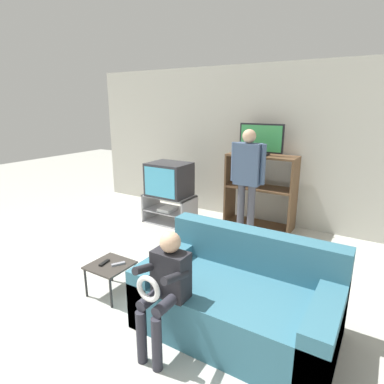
# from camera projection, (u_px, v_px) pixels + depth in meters

# --- Properties ---
(ground_plane) EXTENTS (18.00, 18.00, 0.00)m
(ground_plane) POSITION_uv_depth(u_px,v_px,m) (35.00, 367.00, 2.49)
(ground_plane) COLOR beige
(wall_back) EXTENTS (6.40, 0.06, 2.60)m
(wall_back) POSITION_uv_depth(u_px,v_px,m) (246.00, 145.00, 5.48)
(wall_back) COLOR beige
(wall_back) RESTS_ON ground_plane
(tv_stand) EXTENTS (0.84, 0.49, 0.48)m
(tv_stand) POSITION_uv_depth(u_px,v_px,m) (169.00, 209.00, 5.48)
(tv_stand) COLOR #A8A8AD
(tv_stand) RESTS_ON ground_plane
(television_main) EXTENTS (0.67, 0.54, 0.56)m
(television_main) POSITION_uv_depth(u_px,v_px,m) (169.00, 179.00, 5.34)
(television_main) COLOR #2D2D33
(television_main) RESTS_ON tv_stand
(media_shelf) EXTENTS (1.11, 0.43, 1.19)m
(media_shelf) POSITION_uv_depth(u_px,v_px,m) (260.00, 190.00, 5.24)
(media_shelf) COLOR brown
(media_shelf) RESTS_ON ground_plane
(television_flat) EXTENTS (0.71, 0.20, 0.49)m
(television_flat) POSITION_uv_depth(u_px,v_px,m) (261.00, 140.00, 5.00)
(television_flat) COLOR black
(television_flat) RESTS_ON media_shelf
(snack_table) EXTENTS (0.41, 0.41, 0.34)m
(snack_table) POSITION_uv_depth(u_px,v_px,m) (110.00, 268.00, 3.38)
(snack_table) COLOR #38332D
(snack_table) RESTS_ON ground_plane
(remote_control_black) EXTENTS (0.06, 0.15, 0.02)m
(remote_control_black) POSITION_uv_depth(u_px,v_px,m) (104.00, 263.00, 3.39)
(remote_control_black) COLOR black
(remote_control_black) RESTS_ON snack_table
(remote_control_white) EXTENTS (0.10, 0.14, 0.02)m
(remote_control_white) POSITION_uv_depth(u_px,v_px,m) (118.00, 264.00, 3.36)
(remote_control_white) COLOR gray
(remote_control_white) RESTS_ON snack_table
(couch) EXTENTS (1.69, 0.96, 0.83)m
(couch) POSITION_uv_depth(u_px,v_px,m) (238.00, 300.00, 2.86)
(couch) COLOR teal
(couch) RESTS_ON ground_plane
(person_standing_adult) EXTENTS (0.53, 0.20, 1.63)m
(person_standing_adult) POSITION_uv_depth(u_px,v_px,m) (247.00, 173.00, 4.72)
(person_standing_adult) COLOR #4C4C56
(person_standing_adult) RESTS_ON ground_plane
(person_seated_child) EXTENTS (0.33, 0.43, 1.01)m
(person_seated_child) POSITION_uv_depth(u_px,v_px,m) (165.00, 283.00, 2.53)
(person_seated_child) COLOR #2D2D38
(person_seated_child) RESTS_ON ground_plane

